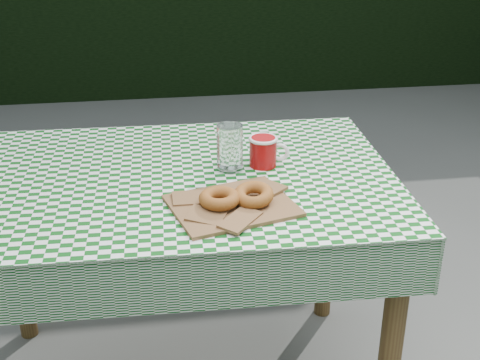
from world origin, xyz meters
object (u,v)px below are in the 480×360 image
(table, at_px, (178,292))
(drinking_glass, at_px, (230,148))
(coffee_mug, at_px, (263,152))
(paper_bag, at_px, (232,205))

(table, relative_size, drinking_glass, 9.14)
(coffee_mug, bearing_deg, drinking_glass, -159.46)
(paper_bag, bearing_deg, drinking_glass, 83.79)
(coffee_mug, xyz_separation_m, drinking_glass, (-0.10, -0.01, 0.02))
(table, xyz_separation_m, paper_bag, (0.14, -0.20, 0.39))
(coffee_mug, distance_m, drinking_glass, 0.10)
(table, height_order, drinking_glass, drinking_glass)
(table, xyz_separation_m, coffee_mug, (0.26, 0.04, 0.42))
(coffee_mug, relative_size, drinking_glass, 1.16)
(paper_bag, relative_size, drinking_glass, 2.23)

